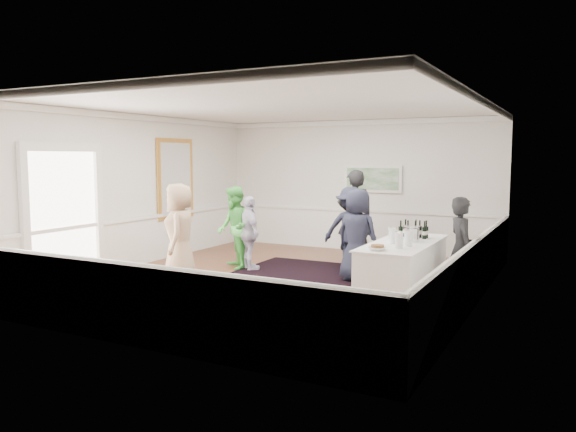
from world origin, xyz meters
The scene contains 23 objects.
floor centered at (0.00, 0.00, 0.00)m, with size 8.00×8.00×0.00m, color brown.
ceiling centered at (0.00, 0.00, 3.20)m, with size 7.00×8.00×0.02m, color white.
wall_left centered at (-3.50, 0.00, 1.60)m, with size 0.02×8.00×3.20m, color white.
wall_right centered at (3.50, 0.00, 1.60)m, with size 0.02×8.00×3.20m, color white.
wall_back centered at (0.00, 4.00, 1.60)m, with size 7.00×0.02×3.20m, color white.
wall_front centered at (0.00, -4.00, 1.60)m, with size 7.00×0.02×3.20m, color white.
wainscoting centered at (0.00, 0.00, 0.50)m, with size 7.00×8.00×1.00m, color white, non-canonical shape.
mirror centered at (-3.45, 1.30, 1.80)m, with size 0.05×1.25×1.85m.
doorway centered at (-3.45, -1.90, 1.42)m, with size 0.10×1.78×2.56m.
landscape_painting centered at (0.40, 3.95, 1.78)m, with size 1.44×0.06×0.66m.
area_rug centered at (0.19, 0.27, 0.01)m, with size 2.85×3.74×0.02m, color black.
serving_table centered at (2.43, -0.41, 0.49)m, with size 0.91×2.39×0.97m.
bartender centered at (3.20, 0.19, 0.84)m, with size 0.61×0.40×1.67m, color black.
guest_tan centered at (-1.66, -0.84, 0.91)m, with size 0.89×0.58×1.82m, color tan.
guest_green centered at (-1.42, 0.64, 0.86)m, with size 0.83×0.65×1.71m, color #4FC04D.
guest_lilac centered at (-1.08, 0.68, 0.76)m, with size 0.89×0.37×1.52m, color silver.
guest_dark_a centered at (0.72, 1.68, 0.85)m, with size 1.10×0.63×1.70m, color #1D2031.
guest_dark_b centered at (0.56, 2.31, 1.02)m, with size 0.74×0.49×2.03m, color black.
guest_navy centered at (1.24, 0.69, 0.86)m, with size 0.84×0.55×1.72m, color #1D2031.
wine_bottles centered at (2.45, 0.12, 1.12)m, with size 0.45×0.33×0.31m.
juice_pitchers centered at (2.43, -0.73, 1.09)m, with size 0.45×0.67×0.24m.
ice_bucket centered at (2.51, -0.27, 1.08)m, with size 0.26×0.26×0.24m, color silver.
nut_bowl centered at (2.31, -1.34, 1.00)m, with size 0.26×0.26×0.07m.
Camera 1 is at (4.85, -8.99, 2.30)m, focal length 35.00 mm.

